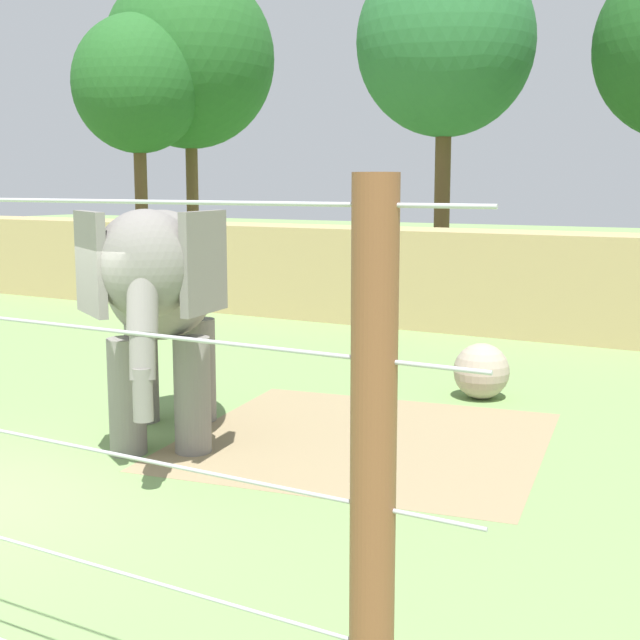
{
  "coord_description": "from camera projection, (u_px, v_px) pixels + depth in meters",
  "views": [
    {
      "loc": [
        7.25,
        -5.75,
        3.18
      ],
      "look_at": [
        1.61,
        4.09,
        1.4
      ],
      "focal_mm": 49.04,
      "sensor_mm": 36.0,
      "label": 1
    }
  ],
  "objects": [
    {
      "name": "elephant",
      "position": [
        160.0,
        288.0,
        10.52
      ],
      "size": [
        2.94,
        3.51,
        2.92
      ],
      "color": "gray",
      "rests_on": "ground"
    },
    {
      "name": "embankment_wall",
      "position": [
        443.0,
        278.0,
        19.43
      ],
      "size": [
        36.0,
        1.8,
        2.16
      ],
      "primitive_type": "cube",
      "color": "tan",
      "rests_on": "ground"
    },
    {
      "name": "enrichment_ball",
      "position": [
        481.0,
        371.0,
        12.97
      ],
      "size": [
        0.83,
        0.83,
        0.83
      ],
      "primitive_type": "sphere",
      "color": "tan",
      "rests_on": "ground"
    },
    {
      "name": "tree_far_left",
      "position": [
        138.0,
        85.0,
        29.59
      ],
      "size": [
        4.43,
        4.43,
        8.83
      ],
      "color": "brown",
      "rests_on": "ground"
    },
    {
      "name": "dirt_patch",
      "position": [
        364.0,
        440.0,
        10.92
      ],
      "size": [
        5.0,
        4.89,
        0.01
      ],
      "primitive_type": "cube",
      "rotation": [
        0.0,
        0.0,
        0.16
      ],
      "color": "#937F5B",
      "rests_on": "ground"
    },
    {
      "name": "tree_far_right",
      "position": [
        189.0,
        59.0,
        31.26
      ],
      "size": [
        6.09,
        6.09,
        10.81
      ],
      "color": "brown",
      "rests_on": "ground"
    },
    {
      "name": "tree_right_of_centre",
      "position": [
        445.0,
        43.0,
        23.78
      ],
      "size": [
        4.86,
        4.86,
        9.54
      ],
      "color": "brown",
      "rests_on": "ground"
    }
  ]
}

